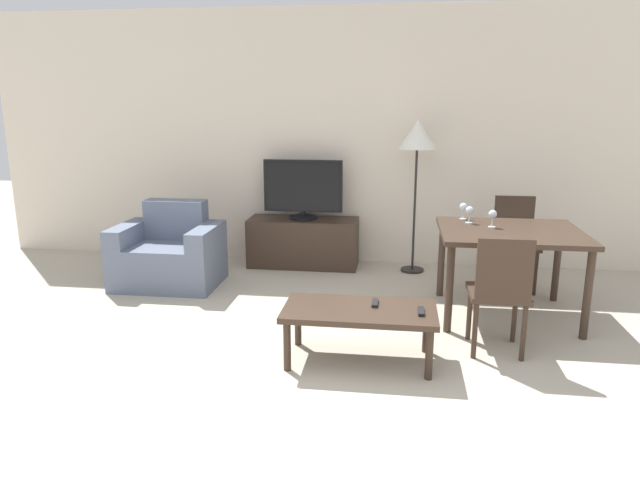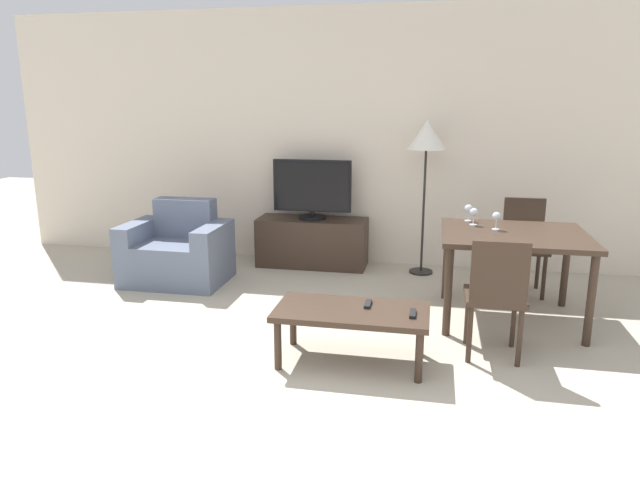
{
  "view_description": "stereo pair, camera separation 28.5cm",
  "coord_description": "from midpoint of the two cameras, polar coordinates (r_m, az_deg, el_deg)",
  "views": [
    {
      "loc": [
        0.54,
        -2.7,
        1.74
      ],
      "look_at": [
        -0.06,
        1.72,
        0.65
      ],
      "focal_mm": 32.0,
      "sensor_mm": 36.0,
      "label": 1
    },
    {
      "loc": [
        0.82,
        -2.65,
        1.74
      ],
      "look_at": [
        -0.06,
        1.72,
        0.65
      ],
      "focal_mm": 32.0,
      "sensor_mm": 36.0,
      "label": 2
    }
  ],
  "objects": [
    {
      "name": "tv",
      "position": [
        6.04,
        -3.07,
        5.05
      ],
      "size": [
        0.84,
        0.29,
        0.63
      ],
      "color": "black",
      "rests_on": "tv_stand"
    },
    {
      "name": "wine_glass_center",
      "position": [
        5.11,
        12.6,
        3.14
      ],
      "size": [
        0.07,
        0.07,
        0.15
      ],
      "color": "silver",
      "rests_on": "dining_table"
    },
    {
      "name": "remote_secondary",
      "position": [
        3.94,
        3.45,
        -6.31
      ],
      "size": [
        0.04,
        0.15,
        0.02
      ],
      "color": "black",
      "rests_on": "coffee_table"
    },
    {
      "name": "armchair",
      "position": [
        5.75,
        -16.21,
        -1.46
      ],
      "size": [
        0.97,
        0.71,
        0.79
      ],
      "color": "slate",
      "rests_on": "ground_plane"
    },
    {
      "name": "dining_chair_near",
      "position": [
        4.08,
        15.67,
        -4.72
      ],
      "size": [
        0.4,
        0.4,
        0.86
      ],
      "color": "#38281E",
      "rests_on": "ground_plane"
    },
    {
      "name": "remote_primary",
      "position": [
        3.82,
        7.96,
        -7.1
      ],
      "size": [
        0.04,
        0.15,
        0.02
      ],
      "color": "black",
      "rests_on": "coffee_table"
    },
    {
      "name": "ground_plane",
      "position": [
        3.27,
        -5.81,
        -18.56
      ],
      "size": [
        18.0,
        18.0,
        0.0
      ],
      "primitive_type": "plane",
      "color": "#B2A893"
    },
    {
      "name": "coffee_table",
      "position": [
        3.88,
        1.87,
        -7.49
      ],
      "size": [
        1.03,
        0.53,
        0.38
      ],
      "color": "#38281E",
      "rests_on": "ground_plane"
    },
    {
      "name": "wine_glass_right",
      "position": [
        4.83,
        15.28,
        2.39
      ],
      "size": [
        0.07,
        0.07,
        0.15
      ],
      "color": "silver",
      "rests_on": "dining_table"
    },
    {
      "name": "tv_stand",
      "position": [
        6.15,
        -2.99,
        -0.24
      ],
      "size": [
        1.17,
        0.45,
        0.52
      ],
      "color": "#38281E",
      "rests_on": "ground_plane"
    },
    {
      "name": "dining_chair_far",
      "position": [
        5.65,
        17.52,
        0.24
      ],
      "size": [
        0.4,
        0.4,
        0.86
      ],
      "color": "#38281E",
      "rests_on": "ground_plane"
    },
    {
      "name": "wine_glass_left",
      "position": [
        4.95,
        13.14,
        2.79
      ],
      "size": [
        0.07,
        0.07,
        0.15
      ],
      "color": "silver",
      "rests_on": "dining_table"
    },
    {
      "name": "wall_back",
      "position": [
        6.21,
        1.47,
        10.1
      ],
      "size": [
        7.97,
        0.06,
        2.7
      ],
      "color": "beige",
      "rests_on": "ground_plane"
    },
    {
      "name": "dining_table",
      "position": [
        4.82,
        16.87,
        -0.04
      ],
      "size": [
        1.12,
        0.98,
        0.73
      ],
      "color": "#38281E",
      "rests_on": "ground_plane"
    },
    {
      "name": "floor_lamp",
      "position": [
        5.83,
        8.32,
        9.86
      ],
      "size": [
        0.38,
        0.38,
        1.57
      ],
      "color": "black",
      "rests_on": "ground_plane"
    }
  ]
}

